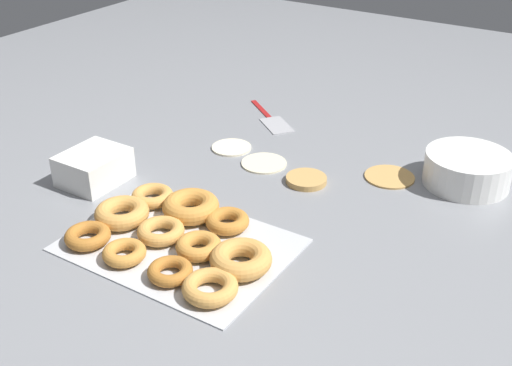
{
  "coord_description": "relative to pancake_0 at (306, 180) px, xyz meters",
  "views": [
    {
      "loc": [
        0.6,
        -1.1,
        0.7
      ],
      "look_at": [
        -0.03,
        -0.1,
        0.04
      ],
      "focal_mm": 45.0,
      "sensor_mm": 36.0,
      "label": 1
    }
  ],
  "objects": [
    {
      "name": "ground_plane",
      "position": [
        -0.02,
        -0.02,
        -0.01
      ],
      "size": [
        3.0,
        3.0,
        0.0
      ],
      "primitive_type": "plane",
      "color": "gray"
    },
    {
      "name": "pancake_0",
      "position": [
        0.0,
        0.0,
        0.0
      ],
      "size": [
        0.09,
        0.09,
        0.01
      ],
      "primitive_type": "cylinder",
      "color": "tan",
      "rests_on": "ground_plane"
    },
    {
      "name": "pancake_1",
      "position": [
        -0.13,
        0.02,
        -0.0
      ],
      "size": [
        0.11,
        0.11,
        0.01
      ],
      "primitive_type": "cylinder",
      "color": "beige",
      "rests_on": "ground_plane"
    },
    {
      "name": "pancake_2",
      "position": [
        -0.24,
        0.05,
        -0.0
      ],
      "size": [
        0.1,
        0.1,
        0.01
      ],
      "primitive_type": "cylinder",
      "color": "beige",
      "rests_on": "ground_plane"
    },
    {
      "name": "pancake_3",
      "position": [
        0.15,
        0.12,
        -0.0
      ],
      "size": [
        0.11,
        0.11,
        0.01
      ],
      "primitive_type": "cylinder",
      "color": "tan",
      "rests_on": "ground_plane"
    },
    {
      "name": "donut_tray",
      "position": [
        -0.09,
        -0.34,
        0.01
      ],
      "size": [
        0.41,
        0.3,
        0.04
      ],
      "color": "silver",
      "rests_on": "ground_plane"
    },
    {
      "name": "batter_bowl",
      "position": [
        0.3,
        0.18,
        0.03
      ],
      "size": [
        0.19,
        0.19,
        0.07
      ],
      "color": "white",
      "rests_on": "ground_plane"
    },
    {
      "name": "container_stack",
      "position": [
        -0.4,
        -0.25,
        0.03
      ],
      "size": [
        0.12,
        0.14,
        0.07
      ],
      "color": "white",
      "rests_on": "ground_plane"
    },
    {
      "name": "spatula",
      "position": [
        -0.24,
        0.25,
        -0.0
      ],
      "size": [
        0.21,
        0.18,
        0.01
      ],
      "rotation": [
        0.0,
        0.0,
        5.62
      ],
      "color": "maroon",
      "rests_on": "ground_plane"
    }
  ]
}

